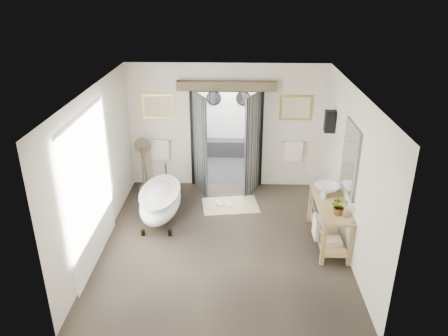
{
  "coord_description": "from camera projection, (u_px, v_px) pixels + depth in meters",
  "views": [
    {
      "loc": [
        0.24,
        -7.03,
        4.62
      ],
      "look_at": [
        0.0,
        0.6,
        1.25
      ],
      "focal_mm": 35.0,
      "sensor_mm": 36.0,
      "label": 1
    }
  ],
  "objects": [
    {
      "name": "soap_bottle_a",
      "position": [
        323.0,
        194.0,
        8.02
      ],
      "size": [
        0.12,
        0.12,
        0.2
      ],
      "primitive_type": "imported",
      "rotation": [
        0.0,
        0.0,
        -0.41
      ],
      "color": "gray",
      "rests_on": "vanity"
    },
    {
      "name": "plant",
      "position": [
        340.0,
        206.0,
        7.45
      ],
      "size": [
        0.3,
        0.26,
        0.34
      ],
      "primitive_type": "imported",
      "rotation": [
        0.0,
        0.0,
        -0.0
      ],
      "color": "gray",
      "rests_on": "vanity"
    },
    {
      "name": "vanity",
      "position": [
        328.0,
        218.0,
        8.08
      ],
      "size": [
        0.57,
        1.6,
        0.85
      ],
      "color": "tan",
      "rests_on": "ground_plane"
    },
    {
      "name": "ground_plane",
      "position": [
        223.0,
        241.0,
        8.3
      ],
      "size": [
        5.0,
        5.0,
        0.0
      ],
      "primitive_type": "plane",
      "color": "#493F31"
    },
    {
      "name": "basin",
      "position": [
        327.0,
        189.0,
        8.23
      ],
      "size": [
        0.54,
        0.54,
        0.17
      ],
      "primitive_type": "imported",
      "rotation": [
        0.0,
        0.0,
        0.11
      ],
      "color": "white",
      "rests_on": "vanity"
    },
    {
      "name": "rug",
      "position": [
        230.0,
        205.0,
        9.57
      ],
      "size": [
        1.31,
        0.97,
        0.01
      ],
      "primitive_type": "cube",
      "rotation": [
        0.0,
        0.0,
        0.15
      ],
      "color": "beige",
      "rests_on": "ground_plane"
    },
    {
      "name": "shower_room",
      "position": [
        228.0,
        128.0,
        11.59
      ],
      "size": [
        2.22,
        2.01,
        2.51
      ],
      "color": "#232328",
      "rests_on": "ground_plane"
    },
    {
      "name": "back_wall_dressing",
      "position": [
        226.0,
        124.0,
        9.79
      ],
      "size": [
        3.82,
        0.77,
        2.52
      ],
      "color": "black",
      "rests_on": "ground_plane"
    },
    {
      "name": "room_shell",
      "position": [
        221.0,
        153.0,
        7.43
      ],
      "size": [
        4.52,
        5.02,
        2.91
      ],
      "color": "silver",
      "rests_on": "ground_plane"
    },
    {
      "name": "slippers",
      "position": [
        224.0,
        204.0,
        9.58
      ],
      "size": [
        0.41,
        0.27,
        0.05
      ],
      "color": "white",
      "rests_on": "rug"
    },
    {
      "name": "soap_bottle_b",
      "position": [
        322.0,
        184.0,
        8.45
      ],
      "size": [
        0.13,
        0.13,
        0.16
      ],
      "primitive_type": "imported",
      "rotation": [
        0.0,
        0.0,
        -0.06
      ],
      "color": "gray",
      "rests_on": "vanity"
    },
    {
      "name": "pedestal_mirror",
      "position": [
        144.0,
        168.0,
        10.1
      ],
      "size": [
        0.38,
        0.25,
        1.29
      ],
      "color": "brown",
      "rests_on": "ground_plane"
    },
    {
      "name": "clawfoot_tub",
      "position": [
        161.0,
        200.0,
        8.88
      ],
      "size": [
        0.8,
        1.8,
        0.88
      ],
      "color": "black",
      "rests_on": "ground_plane"
    }
  ]
}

